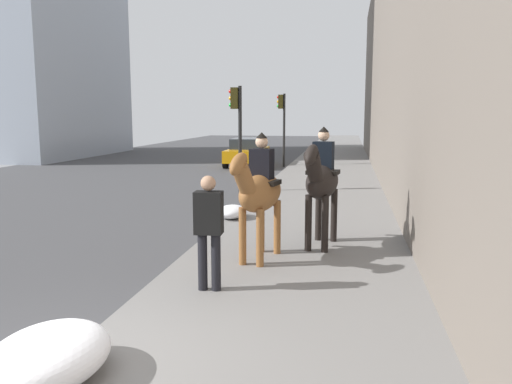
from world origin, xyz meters
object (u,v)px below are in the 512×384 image
(mounted_horse_near, at_px, (259,191))
(car_near_lane, at_px, (248,151))
(mounted_horse_far, at_px, (322,180))
(pedestrian_greeting, at_px, (209,225))
(traffic_light_near_curb, at_px, (237,122))
(traffic_light_far_curb, at_px, (282,118))

(mounted_horse_near, relative_size, car_near_lane, 0.49)
(mounted_horse_far, height_order, pedestrian_greeting, mounted_horse_far)
(traffic_light_near_curb, bearing_deg, pedestrian_greeting, -170.30)
(pedestrian_greeting, bearing_deg, traffic_light_near_curb, 6.66)
(mounted_horse_near, height_order, pedestrian_greeting, mounted_horse_near)
(car_near_lane, bearing_deg, pedestrian_greeting, 7.95)
(pedestrian_greeting, relative_size, traffic_light_far_curb, 0.46)
(pedestrian_greeting, relative_size, car_near_lane, 0.37)
(car_near_lane, distance_m, traffic_light_near_curb, 9.85)
(car_near_lane, bearing_deg, traffic_light_far_curb, 81.82)
(mounted_horse_near, distance_m, pedestrian_greeting, 1.78)
(pedestrian_greeting, bearing_deg, traffic_light_far_curb, 1.01)
(mounted_horse_far, bearing_deg, pedestrian_greeting, -18.71)
(mounted_horse_near, bearing_deg, pedestrian_greeting, -3.57)
(pedestrian_greeting, xyz_separation_m, traffic_light_near_curb, (9.87, 1.69, 1.33))
(traffic_light_far_curb, bearing_deg, mounted_horse_near, -174.11)
(mounted_horse_near, relative_size, traffic_light_near_curb, 0.63)
(traffic_light_far_curb, bearing_deg, car_near_lane, 83.21)
(mounted_horse_far, relative_size, traffic_light_far_curb, 0.63)
(mounted_horse_far, xyz_separation_m, traffic_light_far_curb, (16.43, 2.84, 1.06))
(mounted_horse_near, relative_size, traffic_light_far_curb, 0.61)
(traffic_light_near_curb, bearing_deg, mounted_horse_near, -165.36)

